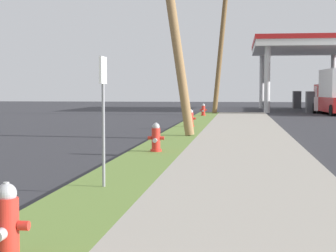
{
  "coord_description": "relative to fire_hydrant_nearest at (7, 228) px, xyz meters",
  "views": [
    {
      "loc": [
        2.86,
        0.26,
        1.7
      ],
      "look_at": [
        0.73,
        16.62,
        0.63
      ],
      "focal_mm": 59.45,
      "sensor_mm": 36.0,
      "label": 1
    }
  ],
  "objects": [
    {
      "name": "truck_white_at_forecourt",
      "position": [
        8.61,
        38.56,
        0.47
      ],
      "size": [
        2.59,
        5.57,
        1.97
      ],
      "color": "white",
      "rests_on": "ground"
    },
    {
      "name": "fire_hydrant_fourth",
      "position": [
        -0.15,
        29.61,
        0.0
      ],
      "size": [
        0.42,
        0.38,
        0.74
      ],
      "color": "red",
      "rests_on": "grass_verge"
    },
    {
      "name": "fire_hydrant_third",
      "position": [
        -0.0,
        19.18,
        0.0
      ],
      "size": [
        0.42,
        0.37,
        0.74
      ],
      "color": "red",
      "rests_on": "grass_verge"
    },
    {
      "name": "street_sign_post",
      "position": [
        -0.1,
        4.04,
        1.19
      ],
      "size": [
        0.05,
        0.36,
        2.12
      ],
      "color": "gray",
      "rests_on": "grass_verge"
    },
    {
      "name": "fire_hydrant_second",
      "position": [
        -0.03,
        9.31,
        0.0
      ],
      "size": [
        0.42,
        0.38,
        0.74
      ],
      "color": "red",
      "rests_on": "grass_verge"
    },
    {
      "name": "utility_pole_background",
      "position": [
        0.8,
        32.88,
        4.15
      ],
      "size": [
        1.68,
        0.9,
        8.79
      ],
      "color": "brown",
      "rests_on": "grass_verge"
    },
    {
      "name": "car_navy_by_near_pump",
      "position": [
        9.12,
        42.47,
        0.28
      ],
      "size": [
        2.12,
        4.58,
        1.57
      ],
      "color": "navy",
      "rests_on": "ground"
    },
    {
      "name": "fire_hydrant_nearest",
      "position": [
        0.0,
        0.0,
        0.0
      ],
      "size": [
        0.42,
        0.37,
        0.74
      ],
      "color": "red",
      "rests_on": "grass_verge"
    }
  ]
}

